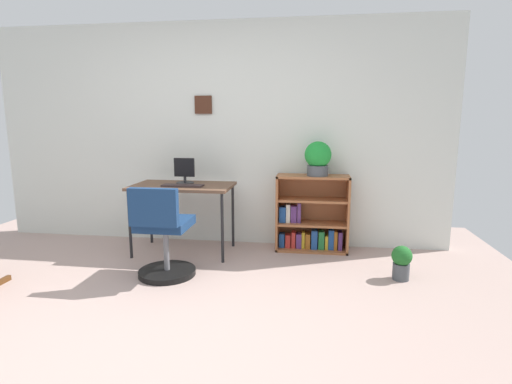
# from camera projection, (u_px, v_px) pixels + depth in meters

# --- Properties ---
(ground_plane) EXTENTS (6.24, 6.24, 0.00)m
(ground_plane) POSITION_uv_depth(u_px,v_px,m) (143.00, 333.00, 2.64)
(ground_plane) COLOR #AC9289
(wall_back) EXTENTS (5.20, 0.12, 2.47)m
(wall_back) POSITION_uv_depth(u_px,v_px,m) (216.00, 135.00, 4.52)
(wall_back) COLOR silver
(wall_back) RESTS_ON ground_plane
(desk) EXTENTS (1.05, 0.61, 0.74)m
(desk) POSITION_uv_depth(u_px,v_px,m) (183.00, 190.00, 4.17)
(desk) COLOR brown
(desk) RESTS_ON ground_plane
(monitor) EXTENTS (0.22, 0.19, 0.27)m
(monitor) POSITION_uv_depth(u_px,v_px,m) (185.00, 172.00, 4.23)
(monitor) COLOR #262628
(monitor) RESTS_ON desk
(keyboard) EXTENTS (0.42, 0.13, 0.02)m
(keyboard) POSITION_uv_depth(u_px,v_px,m) (183.00, 186.00, 4.05)
(keyboard) COLOR #372929
(keyboard) RESTS_ON desk
(office_chair) EXTENTS (0.52, 0.55, 0.85)m
(office_chair) POSITION_uv_depth(u_px,v_px,m) (163.00, 238.00, 3.52)
(office_chair) COLOR black
(office_chair) RESTS_ON ground_plane
(bookshelf_low) EXTENTS (0.77, 0.30, 0.82)m
(bookshelf_low) POSITION_uv_depth(u_px,v_px,m) (311.00, 217.00, 4.33)
(bookshelf_low) COLOR #9D5D36
(bookshelf_low) RESTS_ON ground_plane
(potted_plant_on_shelf) EXTENTS (0.28, 0.28, 0.36)m
(potted_plant_on_shelf) POSITION_uv_depth(u_px,v_px,m) (318.00, 158.00, 4.15)
(potted_plant_on_shelf) COLOR #474C51
(potted_plant_on_shelf) RESTS_ON bookshelf_low
(potted_plant_floor) EXTENTS (0.18, 0.18, 0.31)m
(potted_plant_floor) POSITION_uv_depth(u_px,v_px,m) (402.00, 261.00, 3.51)
(potted_plant_floor) COLOR #474C51
(potted_plant_floor) RESTS_ON ground_plane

